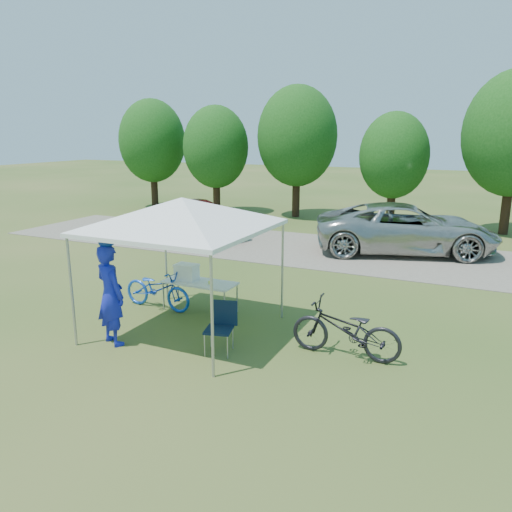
{
  "coord_description": "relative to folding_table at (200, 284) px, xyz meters",
  "views": [
    {
      "loc": [
        5.34,
        -8.04,
        3.94
      ],
      "look_at": [
        0.64,
        2.0,
        1.19
      ],
      "focal_mm": 35.0,
      "sensor_mm": 36.0,
      "label": 1
    }
  ],
  "objects": [
    {
      "name": "treeline",
      "position": [
        0.05,
        12.92,
        2.89
      ],
      "size": [
        24.89,
        4.28,
        6.3
      ],
      "color": "#382314",
      "rests_on": "ground"
    },
    {
      "name": "gravel_strip",
      "position": [
        0.35,
        6.87,
        -0.63
      ],
      "size": [
        24.0,
        5.0,
        0.02
      ],
      "primitive_type": "cube",
      "color": "gray",
      "rests_on": "ground"
    },
    {
      "name": "cyclist",
      "position": [
        -0.58,
        -2.25,
        0.33
      ],
      "size": [
        0.83,
        0.68,
        1.95
      ],
      "primitive_type": "imported",
      "rotation": [
        0.0,
        0.0,
        2.79
      ],
      "color": "#1721BC",
      "rests_on": "ground"
    },
    {
      "name": "cooler",
      "position": [
        -0.34,
        0.0,
        0.23
      ],
      "size": [
        0.51,
        0.35,
        0.37
      ],
      "color": "white",
      "rests_on": "folding_table"
    },
    {
      "name": "minivan",
      "position": [
        3.29,
        7.74,
        0.2
      ],
      "size": [
        6.43,
        4.34,
        1.64
      ],
      "primitive_type": "imported",
      "rotation": [
        0.0,
        0.0,
        1.87
      ],
      "color": "#B1B2AD",
      "rests_on": "gravel_strip"
    },
    {
      "name": "folding_table",
      "position": [
        0.0,
        0.0,
        0.0
      ],
      "size": [
        1.67,
        0.7,
        0.69
      ],
      "color": "white",
      "rests_on": "ground"
    },
    {
      "name": "bike_dark",
      "position": [
        3.61,
        -0.96,
        -0.12
      ],
      "size": [
        1.99,
        0.72,
        1.04
      ],
      "primitive_type": "imported",
      "rotation": [
        0.0,
        0.0,
        -1.56
      ],
      "color": "black",
      "rests_on": "ground"
    },
    {
      "name": "sedan",
      "position": [
        -4.42,
        7.0,
        0.05
      ],
      "size": [
        4.35,
        2.45,
        1.36
      ],
      "primitive_type": "imported",
      "rotation": [
        0.0,
        0.0,
        1.31
      ],
      "color": "#4B0C0F",
      "rests_on": "gravel_strip"
    },
    {
      "name": "bike_blue",
      "position": [
        -0.97,
        -0.27,
        -0.17
      ],
      "size": [
        1.81,
        0.71,
        0.94
      ],
      "primitive_type": "imported",
      "rotation": [
        0.0,
        0.0,
        1.52
      ],
      "color": "blue",
      "rests_on": "ground"
    },
    {
      "name": "canopy",
      "position": [
        0.35,
        -1.13,
        2.01
      ],
      "size": [
        4.53,
        4.53,
        3.0
      ],
      "color": "#A5A5AA",
      "rests_on": "ground"
    },
    {
      "name": "folding_chair",
      "position": [
        1.47,
        -1.65,
        -0.09
      ],
      "size": [
        0.58,
        0.6,
        0.94
      ],
      "rotation": [
        0.0,
        0.0,
        0.25
      ],
      "color": "black",
      "rests_on": "ground"
    },
    {
      "name": "ground",
      "position": [
        0.35,
        -1.13,
        -0.64
      ],
      "size": [
        100.0,
        100.0,
        0.0
      ],
      "primitive_type": "plane",
      "color": "#2D5119",
      "rests_on": "ground"
    },
    {
      "name": "ice_cream_cup",
      "position": [
        0.3,
        -0.05,
        0.08
      ],
      "size": [
        0.09,
        0.09,
        0.06
      ],
      "primitive_type": "cylinder",
      "color": "#DEEB37",
      "rests_on": "folding_table"
    }
  ]
}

